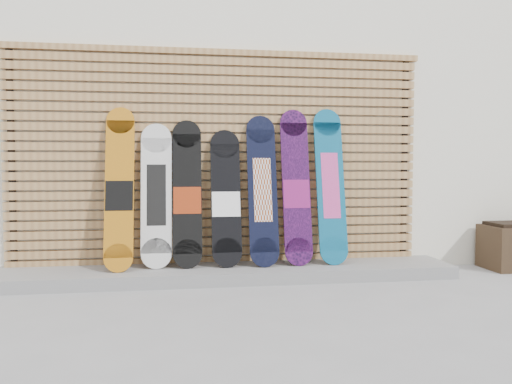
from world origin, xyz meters
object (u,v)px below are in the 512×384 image
at_px(snowboard_0, 119,189).
at_px(snowboard_4, 262,190).
at_px(snowboard_2, 187,194).
at_px(snowboard_5, 296,187).
at_px(snowboard_1, 156,195).
at_px(snowboard_3, 226,198).
at_px(snowboard_6, 330,185).

distance_m(snowboard_0, snowboard_4, 1.39).
relative_size(snowboard_2, snowboard_5, 0.92).
relative_size(snowboard_1, snowboard_3, 1.04).
xyz_separation_m(snowboard_1, snowboard_5, (1.39, -0.03, 0.07)).
bearing_deg(snowboard_3, snowboard_1, 177.99).
bearing_deg(snowboard_4, snowboard_2, 178.34).
xyz_separation_m(snowboard_0, snowboard_3, (1.02, 0.04, -0.10)).
distance_m(snowboard_3, snowboard_5, 0.72).
relative_size(snowboard_1, snowboard_6, 0.89).
xyz_separation_m(snowboard_3, snowboard_6, (1.07, -0.01, 0.12)).
height_order(snowboard_1, snowboard_5, snowboard_5).
distance_m(snowboard_0, snowboard_5, 1.74).
bearing_deg(snowboard_3, snowboard_6, -0.53).
bearing_deg(snowboard_4, snowboard_6, 0.36).
distance_m(snowboard_2, snowboard_4, 0.75).
bearing_deg(snowboard_5, snowboard_4, -179.09).
xyz_separation_m(snowboard_4, snowboard_5, (0.35, 0.01, 0.02)).
relative_size(snowboard_0, snowboard_4, 1.04).
xyz_separation_m(snowboard_2, snowboard_5, (1.09, -0.02, 0.06)).
height_order(snowboard_2, snowboard_4, snowboard_4).
bearing_deg(snowboard_6, snowboard_2, 179.32).
xyz_separation_m(snowboard_1, snowboard_4, (1.05, -0.04, 0.05)).
xyz_separation_m(snowboard_4, snowboard_6, (0.70, 0.00, 0.04)).
bearing_deg(snowboard_4, snowboard_3, 177.76).
relative_size(snowboard_3, snowboard_5, 0.86).
height_order(snowboard_0, snowboard_6, snowboard_6).
relative_size(snowboard_1, snowboard_2, 0.98).
distance_m(snowboard_3, snowboard_4, 0.38).
xyz_separation_m(snowboard_0, snowboard_1, (0.34, 0.06, -0.07)).
bearing_deg(snowboard_1, snowboard_4, -2.09).
distance_m(snowboard_1, snowboard_6, 1.75).
bearing_deg(snowboard_3, snowboard_5, -0.71).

